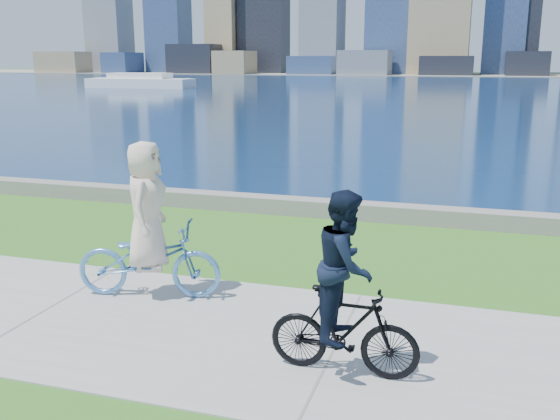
# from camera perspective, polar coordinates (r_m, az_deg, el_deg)

# --- Properties ---
(ground) EXTENTS (320.00, 320.00, 0.00)m
(ground) POSITION_cam_1_polar(r_m,az_deg,el_deg) (9.20, -20.41, -8.54)
(ground) COLOR #2B641A
(ground) RESTS_ON ground
(concrete_path) EXTENTS (80.00, 3.50, 0.02)m
(concrete_path) POSITION_cam_1_polar(r_m,az_deg,el_deg) (9.20, -20.41, -8.48)
(concrete_path) COLOR #999A95
(concrete_path) RESTS_ON ground
(seawall) EXTENTS (90.00, 0.50, 0.35)m
(seawall) POSITION_cam_1_polar(r_m,az_deg,el_deg) (14.30, -5.38, 0.84)
(seawall) COLOR slate
(seawall) RESTS_ON ground
(bay_water) EXTENTS (320.00, 131.00, 0.01)m
(bay_water) POSITION_cam_1_polar(r_m,az_deg,el_deg) (78.92, 13.51, 10.93)
(bay_water) COLOR #0B254B
(bay_water) RESTS_ON ground
(far_shore) EXTENTS (320.00, 30.00, 0.12)m
(far_shore) POSITION_cam_1_polar(r_m,az_deg,el_deg) (136.81, 15.26, 11.88)
(far_shore) COLOR gray
(far_shore) RESTS_ON ground
(ferry_near) EXTENTS (12.43, 3.55, 1.69)m
(ferry_near) POSITION_cam_1_polar(r_m,az_deg,el_deg) (74.95, -12.68, 11.38)
(ferry_near) COLOR white
(ferry_near) RESTS_ON ground
(cyclist_woman) EXTENTS (1.14, 2.17, 2.23)m
(cyclist_woman) POSITION_cam_1_polar(r_m,az_deg,el_deg) (8.99, -11.98, -2.72)
(cyclist_woman) COLOR #5590CF
(cyclist_woman) RESTS_ON ground
(cyclist_man) EXTENTS (0.60, 1.63, 2.03)m
(cyclist_man) POSITION_cam_1_polar(r_m,az_deg,el_deg) (6.68, 5.93, -8.09)
(cyclist_man) COLOR black
(cyclist_man) RESTS_ON ground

